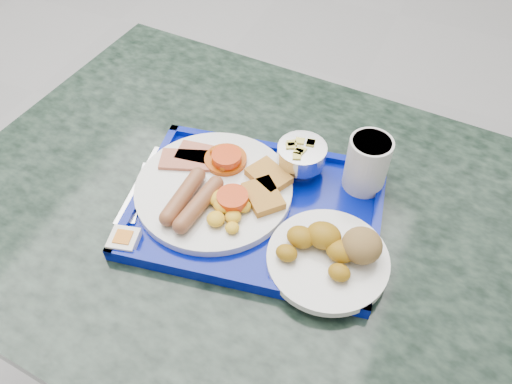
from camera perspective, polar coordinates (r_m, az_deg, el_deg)
floor at (r=2.11m, az=-10.79°, el=6.63°), size 6.00×6.00×0.00m
table at (r=1.00m, az=2.50°, el=-9.79°), size 1.22×0.85×0.73m
tray at (r=0.84m, az=-0.00°, el=-2.02°), size 0.46×0.37×0.02m
main_plate at (r=0.85m, az=-4.55°, el=0.49°), size 0.27×0.27×0.04m
bread_plate at (r=0.77m, az=8.75°, el=-6.84°), size 0.19×0.19×0.06m
fruit_bowl at (r=0.87m, az=5.23°, el=4.26°), size 0.09×0.09×0.06m
juice_cup at (r=0.86m, az=12.61°, el=3.35°), size 0.07×0.07×0.10m
spoon at (r=0.90m, az=-9.85°, el=2.20°), size 0.09×0.17×0.01m
knife at (r=0.89m, az=-13.23°, el=0.90°), size 0.05×0.19×0.00m
jam_packet at (r=0.82m, az=-14.86°, el=-5.31°), size 0.05×0.05×0.02m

